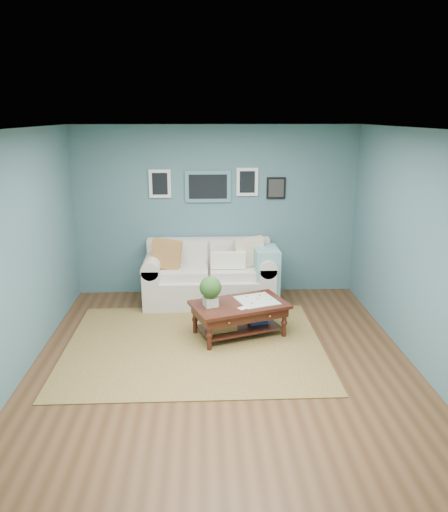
{
  "coord_description": "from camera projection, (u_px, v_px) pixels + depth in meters",
  "views": [
    {
      "loc": [
        -0.22,
        -5.37,
        2.84
      ],
      "look_at": [
        0.06,
        1.0,
        1.03
      ],
      "focal_mm": 35.0,
      "sensor_mm": 36.0,
      "label": 1
    }
  ],
  "objects": [
    {
      "name": "coffee_table",
      "position": [
        235.0,
        309.0,
        6.55
      ],
      "size": [
        1.38,
        1.07,
        0.85
      ],
      "rotation": [
        0.0,
        0.0,
        0.34
      ],
      "color": "black",
      "rests_on": "ground"
    },
    {
      "name": "area_rug",
      "position": [
        194.0,
        345.0,
        6.36
      ],
      "size": [
        3.24,
        2.59,
        0.01
      ],
      "primitive_type": "cube",
      "color": "brown",
      "rests_on": "ground"
    },
    {
      "name": "loveseat",
      "position": [
        215.0,
        275.0,
        7.78
      ],
      "size": [
        2.05,
        0.93,
        1.05
      ],
      "color": "silver",
      "rests_on": "ground"
    },
    {
      "name": "room_shell",
      "position": [
        222.0,
        251.0,
        5.63
      ],
      "size": [
        5.0,
        5.02,
        2.7
      ],
      "color": "brown",
      "rests_on": "ground"
    }
  ]
}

